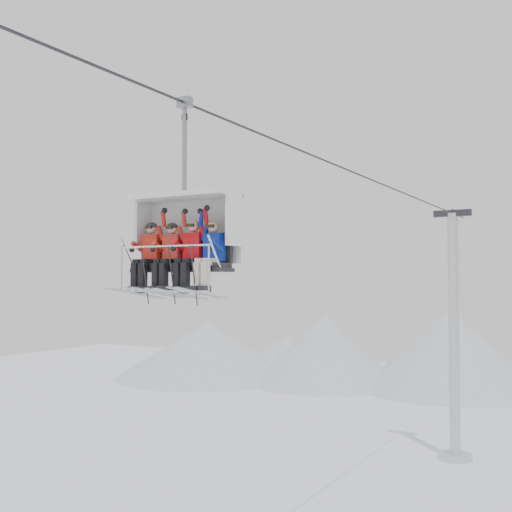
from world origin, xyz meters
The scene contains 8 objects.
ridgeline centered at (-1.58, 42.05, 2.84)m, with size 72.00×21.00×7.00m.
lift_tower_right centered at (0.00, 22.00, 5.78)m, with size 2.00×1.80×13.48m.
haul_cable centered at (0.00, 0.00, 13.30)m, with size 0.06×0.06×50.00m, color #2B2B2F.
chairlift_carrier centered at (0.00, -2.88, 10.66)m, with size 2.31×1.17×3.98m.
skier_far_left centered at (-0.75, -3.19, 10.20)m, with size 0.40×1.69×1.58m.
skier_center_left centered at (-0.22, -3.19, 10.18)m, with size 0.38×1.69×1.53m.
skier_center_right centered at (0.29, -3.19, 10.19)m, with size 0.39×1.69×1.57m.
skier_far_right centered at (0.77, -3.19, 10.18)m, with size 0.37×1.69×1.51m.
Camera 1 is at (7.62, -13.65, 9.67)m, focal length 45.00 mm.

